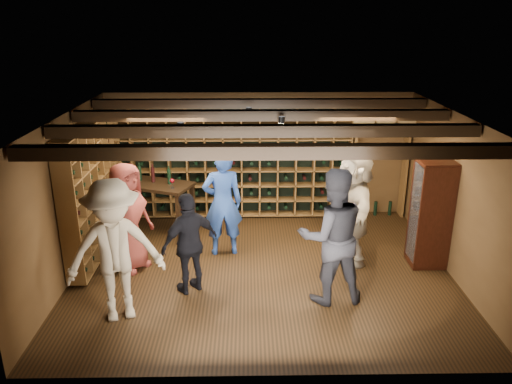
{
  "coord_description": "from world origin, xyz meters",
  "views": [
    {
      "loc": [
        -0.23,
        -7.19,
        3.92
      ],
      "look_at": [
        -0.1,
        0.2,
        1.28
      ],
      "focal_mm": 35.0,
      "sensor_mm": 36.0,
      "label": 1
    }
  ],
  "objects_px": {
    "man_grey_suit": "(332,236)",
    "guest_red_floral": "(128,217)",
    "guest_khaki": "(115,251)",
    "display_cabinet": "(430,216)",
    "guest_woman_black": "(190,243)",
    "guest_beige": "(353,207)",
    "man_blue_shirt": "(223,203)",
    "tasting_table": "(155,190)"
  },
  "relations": [
    {
      "from": "man_blue_shirt",
      "to": "guest_khaki",
      "type": "height_order",
      "value": "guest_khaki"
    },
    {
      "from": "man_grey_suit",
      "to": "guest_beige",
      "type": "xyz_separation_m",
      "value": [
        0.55,
        1.2,
        -0.03
      ]
    },
    {
      "from": "display_cabinet",
      "to": "guest_woman_black",
      "type": "bearing_deg",
      "value": -168.27
    },
    {
      "from": "guest_khaki",
      "to": "man_grey_suit",
      "type": "bearing_deg",
      "value": -11.2
    },
    {
      "from": "man_blue_shirt",
      "to": "guest_woman_black",
      "type": "height_order",
      "value": "man_blue_shirt"
    },
    {
      "from": "man_blue_shirt",
      "to": "guest_beige",
      "type": "relative_size",
      "value": 0.96
    },
    {
      "from": "guest_khaki",
      "to": "guest_red_floral",
      "type": "bearing_deg",
      "value": 77.27
    },
    {
      "from": "man_blue_shirt",
      "to": "guest_beige",
      "type": "distance_m",
      "value": 2.17
    },
    {
      "from": "man_grey_suit",
      "to": "display_cabinet",
      "type": "bearing_deg",
      "value": -156.14
    },
    {
      "from": "man_grey_suit",
      "to": "guest_red_floral",
      "type": "distance_m",
      "value": 3.24
    },
    {
      "from": "guest_khaki",
      "to": "tasting_table",
      "type": "xyz_separation_m",
      "value": [
        0.05,
        2.7,
        -0.11
      ]
    },
    {
      "from": "guest_khaki",
      "to": "display_cabinet",
      "type": "bearing_deg",
      "value": -1.67
    },
    {
      "from": "guest_woman_black",
      "to": "guest_beige",
      "type": "distance_m",
      "value": 2.73
    },
    {
      "from": "display_cabinet",
      "to": "tasting_table",
      "type": "height_order",
      "value": "display_cabinet"
    },
    {
      "from": "guest_red_floral",
      "to": "guest_khaki",
      "type": "height_order",
      "value": "guest_khaki"
    },
    {
      "from": "guest_beige",
      "to": "guest_woman_black",
      "type": "bearing_deg",
      "value": -74.77
    },
    {
      "from": "guest_khaki",
      "to": "guest_beige",
      "type": "relative_size",
      "value": 1.02
    },
    {
      "from": "guest_beige",
      "to": "tasting_table",
      "type": "bearing_deg",
      "value": -112.52
    },
    {
      "from": "display_cabinet",
      "to": "guest_beige",
      "type": "xyz_separation_m",
      "value": [
        -1.23,
        0.14,
        0.11
      ]
    },
    {
      "from": "guest_red_floral",
      "to": "guest_beige",
      "type": "height_order",
      "value": "guest_beige"
    },
    {
      "from": "display_cabinet",
      "to": "guest_khaki",
      "type": "height_order",
      "value": "guest_khaki"
    },
    {
      "from": "man_blue_shirt",
      "to": "display_cabinet",
      "type": "bearing_deg",
      "value": 162.65
    },
    {
      "from": "guest_woman_black",
      "to": "guest_beige",
      "type": "xyz_separation_m",
      "value": [
        2.56,
        0.92,
        0.19
      ]
    },
    {
      "from": "guest_khaki",
      "to": "guest_beige",
      "type": "distance_m",
      "value": 3.82
    },
    {
      "from": "guest_beige",
      "to": "man_blue_shirt",
      "type": "bearing_deg",
      "value": -103.13
    },
    {
      "from": "man_grey_suit",
      "to": "guest_beige",
      "type": "distance_m",
      "value": 1.32
    },
    {
      "from": "guest_red_floral",
      "to": "man_grey_suit",
      "type": "bearing_deg",
      "value": -75.98
    },
    {
      "from": "man_grey_suit",
      "to": "guest_red_floral",
      "type": "relative_size",
      "value": 1.12
    },
    {
      "from": "display_cabinet",
      "to": "tasting_table",
      "type": "bearing_deg",
      "value": 165.01
    },
    {
      "from": "guest_red_floral",
      "to": "man_blue_shirt",
      "type": "bearing_deg",
      "value": -38.67
    },
    {
      "from": "man_grey_suit",
      "to": "man_blue_shirt",
      "type": "bearing_deg",
      "value": -50.68
    },
    {
      "from": "guest_woman_black",
      "to": "display_cabinet",
      "type": "bearing_deg",
      "value": 156.25
    },
    {
      "from": "display_cabinet",
      "to": "man_grey_suit",
      "type": "xyz_separation_m",
      "value": [
        -1.77,
        -1.06,
        0.14
      ]
    },
    {
      "from": "man_grey_suit",
      "to": "guest_beige",
      "type": "height_order",
      "value": "man_grey_suit"
    },
    {
      "from": "man_grey_suit",
      "to": "guest_khaki",
      "type": "height_order",
      "value": "man_grey_suit"
    },
    {
      "from": "display_cabinet",
      "to": "guest_woman_black",
      "type": "distance_m",
      "value": 3.87
    },
    {
      "from": "tasting_table",
      "to": "man_blue_shirt",
      "type": "bearing_deg",
      "value": -10.24
    },
    {
      "from": "guest_red_floral",
      "to": "tasting_table",
      "type": "distance_m",
      "value": 1.32
    },
    {
      "from": "guest_woman_black",
      "to": "man_grey_suit",
      "type": "bearing_deg",
      "value": 136.76
    },
    {
      "from": "guest_woman_black",
      "to": "tasting_table",
      "type": "xyz_separation_m",
      "value": [
        -0.86,
        2.03,
        0.11
      ]
    },
    {
      "from": "guest_woman_black",
      "to": "guest_khaki",
      "type": "xyz_separation_m",
      "value": [
        -0.9,
        -0.67,
        0.22
      ]
    },
    {
      "from": "display_cabinet",
      "to": "man_grey_suit",
      "type": "distance_m",
      "value": 2.07
    }
  ]
}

